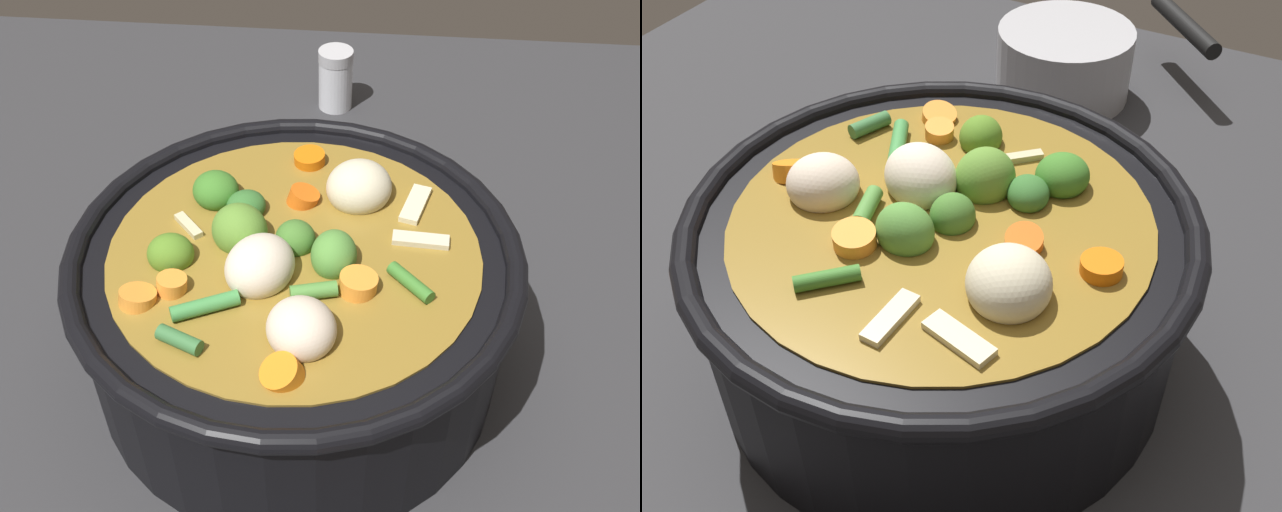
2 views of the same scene
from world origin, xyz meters
TOP-DOWN VIEW (x-y plane):
  - ground_plane at (0.00, 0.00)m, footprint 1.10×1.10m
  - cooking_pot at (0.00, 0.00)m, footprint 0.33×0.33m
  - salt_shaker at (-0.00, -0.37)m, footprint 0.04×0.04m

SIDE VIEW (x-z plane):
  - ground_plane at x=0.00m, z-range 0.00..0.00m
  - salt_shaker at x=0.00m, z-range 0.00..0.07m
  - cooking_pot at x=0.00m, z-range -0.01..0.14m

